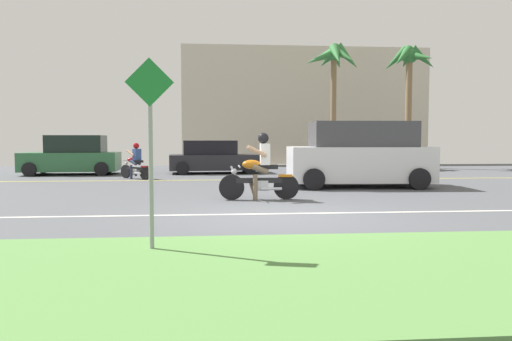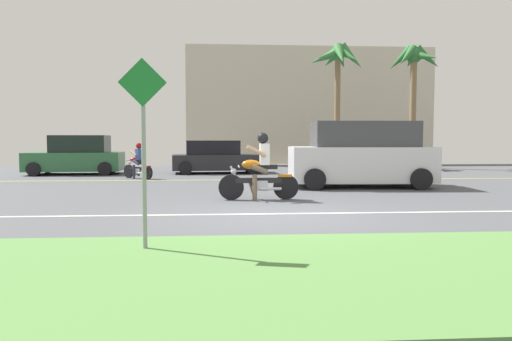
{
  "view_description": "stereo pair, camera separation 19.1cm",
  "coord_description": "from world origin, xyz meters",
  "px_view_note": "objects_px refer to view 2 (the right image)",
  "views": [
    {
      "loc": [
        -1.29,
        -9.22,
        1.5
      ],
      "look_at": [
        -0.23,
        3.08,
        0.68
      ],
      "focal_mm": 33.42,
      "sensor_mm": 36.0,
      "label": 1
    },
    {
      "loc": [
        -1.1,
        -9.23,
        1.5
      ],
      "look_at": [
        -0.23,
        3.08,
        0.68
      ],
      "focal_mm": 33.42,
      "sensor_mm": 36.0,
      "label": 2
    }
  ],
  "objects_px": {
    "palm_tree_0": "(338,63)",
    "palm_tree_1": "(414,67)",
    "motorcyclist_distant": "(138,164)",
    "parked_car_0": "(77,156)",
    "street_sign": "(143,135)",
    "suv_nearby": "(361,155)",
    "parked_car_1": "(217,158)",
    "motorcyclist": "(259,171)"
  },
  "relations": [
    {
      "from": "palm_tree_0",
      "to": "palm_tree_1",
      "type": "height_order",
      "value": "palm_tree_0"
    },
    {
      "from": "motorcyclist_distant",
      "to": "palm_tree_0",
      "type": "bearing_deg",
      "value": 34.8
    },
    {
      "from": "parked_car_0",
      "to": "palm_tree_0",
      "type": "height_order",
      "value": "palm_tree_0"
    },
    {
      "from": "street_sign",
      "to": "suv_nearby",
      "type": "bearing_deg",
      "value": 57.23
    },
    {
      "from": "palm_tree_0",
      "to": "motorcyclist_distant",
      "type": "bearing_deg",
      "value": -145.2
    },
    {
      "from": "street_sign",
      "to": "parked_car_0",
      "type": "bearing_deg",
      "value": 109.7
    },
    {
      "from": "suv_nearby",
      "to": "street_sign",
      "type": "xyz_separation_m",
      "value": [
        -5.35,
        -8.32,
        0.56
      ]
    },
    {
      "from": "suv_nearby",
      "to": "motorcyclist_distant",
      "type": "distance_m",
      "value": 8.3
    },
    {
      "from": "palm_tree_0",
      "to": "palm_tree_1",
      "type": "xyz_separation_m",
      "value": [
        3.78,
        -0.61,
        -0.27
      ]
    },
    {
      "from": "parked_car_1",
      "to": "palm_tree_1",
      "type": "distance_m",
      "value": 11.32
    },
    {
      "from": "parked_car_0",
      "to": "motorcyclist_distant",
      "type": "height_order",
      "value": "parked_car_0"
    },
    {
      "from": "suv_nearby",
      "to": "motorcyclist_distant",
      "type": "bearing_deg",
      "value": 154.81
    },
    {
      "from": "parked_car_0",
      "to": "street_sign",
      "type": "bearing_deg",
      "value": -70.3
    },
    {
      "from": "motorcyclist",
      "to": "palm_tree_0",
      "type": "distance_m",
      "value": 14.56
    },
    {
      "from": "palm_tree_0",
      "to": "motorcyclist_distant",
      "type": "height_order",
      "value": "palm_tree_0"
    },
    {
      "from": "motorcyclist",
      "to": "palm_tree_1",
      "type": "bearing_deg",
      "value": 54.16
    },
    {
      "from": "motorcyclist_distant",
      "to": "street_sign",
      "type": "relative_size",
      "value": 0.53
    },
    {
      "from": "parked_car_0",
      "to": "palm_tree_0",
      "type": "xyz_separation_m",
      "value": [
        12.12,
        3.8,
        4.63
      ]
    },
    {
      "from": "suv_nearby",
      "to": "palm_tree_1",
      "type": "xyz_separation_m",
      "value": [
        5.39,
        9.26,
        4.15
      ]
    },
    {
      "from": "parked_car_0",
      "to": "street_sign",
      "type": "relative_size",
      "value": 1.56
    },
    {
      "from": "motorcyclist_distant",
      "to": "suv_nearby",
      "type": "bearing_deg",
      "value": -25.19
    },
    {
      "from": "motorcyclist",
      "to": "palm_tree_0",
      "type": "bearing_deg",
      "value": 68.55
    },
    {
      "from": "motorcyclist",
      "to": "parked_car_0",
      "type": "relative_size",
      "value": 0.5
    },
    {
      "from": "motorcyclist",
      "to": "motorcyclist_distant",
      "type": "bearing_deg",
      "value": 122.16
    },
    {
      "from": "motorcyclist",
      "to": "parked_car_0",
      "type": "xyz_separation_m",
      "value": [
        -7.08,
        9.03,
        0.07
      ]
    },
    {
      "from": "palm_tree_1",
      "to": "palm_tree_0",
      "type": "bearing_deg",
      "value": 170.83
    },
    {
      "from": "parked_car_1",
      "to": "palm_tree_1",
      "type": "bearing_deg",
      "value": 16.36
    },
    {
      "from": "motorcyclist",
      "to": "suv_nearby",
      "type": "height_order",
      "value": "suv_nearby"
    },
    {
      "from": "motorcyclist",
      "to": "street_sign",
      "type": "bearing_deg",
      "value": -109.76
    },
    {
      "from": "motorcyclist",
      "to": "palm_tree_1",
      "type": "relative_size",
      "value": 0.31
    },
    {
      "from": "motorcyclist",
      "to": "parked_car_1",
      "type": "distance_m",
      "value": 9.35
    },
    {
      "from": "motorcyclist",
      "to": "suv_nearby",
      "type": "distance_m",
      "value": 4.53
    },
    {
      "from": "motorcyclist_distant",
      "to": "motorcyclist",
      "type": "bearing_deg",
      "value": -57.84
    },
    {
      "from": "suv_nearby",
      "to": "parked_car_0",
      "type": "bearing_deg",
      "value": 149.98
    },
    {
      "from": "parked_car_1",
      "to": "street_sign",
      "type": "height_order",
      "value": "street_sign"
    },
    {
      "from": "suv_nearby",
      "to": "palm_tree_0",
      "type": "xyz_separation_m",
      "value": [
        1.61,
        9.87,
        4.42
      ]
    },
    {
      "from": "parked_car_0",
      "to": "parked_car_1",
      "type": "height_order",
      "value": "parked_car_0"
    },
    {
      "from": "parked_car_1",
      "to": "palm_tree_1",
      "type": "xyz_separation_m",
      "value": [
        9.98,
        2.93,
        4.46
      ]
    },
    {
      "from": "suv_nearby",
      "to": "palm_tree_1",
      "type": "height_order",
      "value": "palm_tree_1"
    },
    {
      "from": "parked_car_0",
      "to": "motorcyclist",
      "type": "bearing_deg",
      "value": -51.9
    },
    {
      "from": "motorcyclist",
      "to": "palm_tree_1",
      "type": "xyz_separation_m",
      "value": [
        8.82,
        12.21,
        4.43
      ]
    },
    {
      "from": "parked_car_0",
      "to": "motorcyclist_distant",
      "type": "xyz_separation_m",
      "value": [
        3.0,
        -2.54,
        -0.19
      ]
    }
  ]
}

